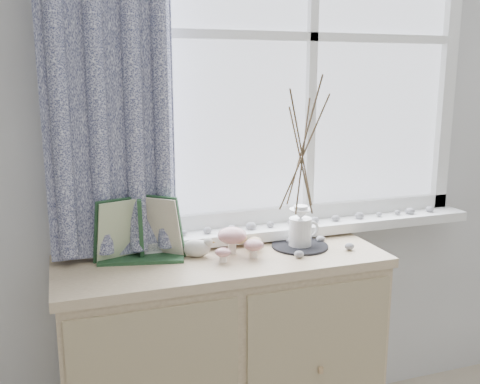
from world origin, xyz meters
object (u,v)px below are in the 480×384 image
Objects in this scene: botanical_book at (142,230)px; toadstool_cluster at (236,240)px; sideboard at (224,363)px; twig_pitcher at (302,149)px.

botanical_book is 1.88× the size of toadstool_cluster.
toadstool_cluster is at bearing 7.47° from botanical_book.
botanical_book reaches higher than toadstool_cluster.
botanical_book is at bearing 173.57° from sideboard.
sideboard is at bearing -174.01° from toadstool_cluster.
twig_pitcher is (0.32, 0.02, 0.80)m from sideboard.
botanical_book is 0.35m from toadstool_cluster.
twig_pitcher is at bearing 2.76° from toadstool_cluster.
twig_pitcher is at bearing 3.29° from sideboard.
sideboard is 6.48× the size of toadstool_cluster.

